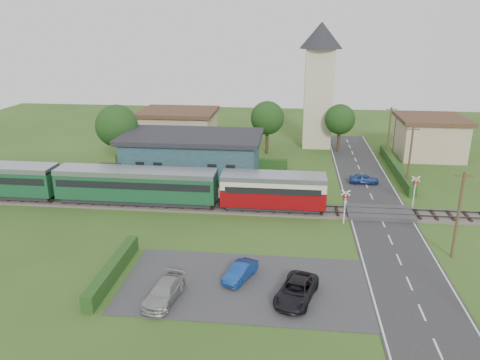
# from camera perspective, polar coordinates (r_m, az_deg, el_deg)

# --- Properties ---
(ground) EXTENTS (120.00, 120.00, 0.00)m
(ground) POSITION_cam_1_polar(r_m,az_deg,el_deg) (44.05, 4.12, -4.72)
(ground) COLOR #2D4C19
(railway_track) EXTENTS (76.00, 3.20, 0.49)m
(railway_track) POSITION_cam_1_polar(r_m,az_deg,el_deg) (45.85, 4.23, -3.61)
(railway_track) COLOR #4C443D
(railway_track) RESTS_ON ground
(road) EXTENTS (6.00, 70.00, 0.05)m
(road) POSITION_cam_1_polar(r_m,az_deg,el_deg) (44.85, 17.04, -5.07)
(road) COLOR #28282B
(road) RESTS_ON ground
(car_park) EXTENTS (17.00, 9.00, 0.08)m
(car_park) POSITION_cam_1_polar(r_m,az_deg,el_deg) (33.45, 0.55, -12.68)
(car_park) COLOR #333335
(car_park) RESTS_ON ground
(crossing_deck) EXTENTS (6.20, 3.40, 0.45)m
(crossing_deck) POSITION_cam_1_polar(r_m,az_deg,el_deg) (46.58, 16.65, -3.86)
(crossing_deck) COLOR #333335
(crossing_deck) RESTS_ON ground
(platform) EXTENTS (30.00, 3.00, 0.45)m
(platform) POSITION_cam_1_polar(r_m,az_deg,el_deg) (50.08, -7.11, -1.60)
(platform) COLOR gray
(platform) RESTS_ON ground
(equipment_hut) EXTENTS (2.30, 2.30, 2.55)m
(equipment_hut) POSITION_cam_1_polar(r_m,az_deg,el_deg) (52.01, -15.79, 0.36)
(equipment_hut) COLOR beige
(equipment_hut) RESTS_ON platform
(station_building) EXTENTS (16.00, 9.00, 5.30)m
(station_building) POSITION_cam_1_polar(r_m,az_deg,el_deg) (54.70, -5.83, 2.91)
(station_building) COLOR #224149
(station_building) RESTS_ON ground
(train) EXTENTS (43.20, 2.90, 3.40)m
(train) POSITION_cam_1_polar(r_m,az_deg,el_deg) (48.68, -16.06, -0.37)
(train) COLOR #232328
(train) RESTS_ON ground
(church_tower) EXTENTS (6.00, 6.00, 17.60)m
(church_tower) POSITION_cam_1_polar(r_m,az_deg,el_deg) (68.90, 9.64, 12.38)
(church_tower) COLOR beige
(church_tower) RESTS_ON ground
(house_west) EXTENTS (10.80, 8.80, 5.50)m
(house_west) POSITION_cam_1_polar(r_m,az_deg,el_deg) (69.03, -7.48, 6.23)
(house_west) COLOR tan
(house_west) RESTS_ON ground
(house_east) EXTENTS (8.80, 8.80, 5.50)m
(house_east) POSITION_cam_1_polar(r_m,az_deg,el_deg) (68.64, 22.10, 4.95)
(house_east) COLOR tan
(house_east) RESTS_ON ground
(hedge_carpark) EXTENTS (0.80, 9.00, 1.20)m
(hedge_carpark) POSITION_cam_1_polar(r_m,az_deg,el_deg) (35.29, -15.26, -10.56)
(hedge_carpark) COLOR #193814
(hedge_carpark) RESTS_ON ground
(hedge_roadside) EXTENTS (0.80, 18.00, 1.20)m
(hedge_roadside) POSITION_cam_1_polar(r_m,az_deg,el_deg) (60.26, 18.45, 1.44)
(hedge_roadside) COLOR #193814
(hedge_roadside) RESTS_ON ground
(hedge_station) EXTENTS (22.00, 0.80, 1.30)m
(hedge_station) POSITION_cam_1_polar(r_m,az_deg,el_deg) (59.50, -4.86, 2.19)
(hedge_station) COLOR #193814
(hedge_station) RESTS_ON ground
(tree_a) EXTENTS (5.20, 5.20, 8.00)m
(tree_a) POSITION_cam_1_polar(r_m,az_deg,el_deg) (59.72, -14.78, 6.38)
(tree_a) COLOR #332316
(tree_a) RESTS_ON ground
(tree_b) EXTENTS (4.60, 4.60, 7.34)m
(tree_b) POSITION_cam_1_polar(r_m,az_deg,el_deg) (64.72, 3.36, 7.55)
(tree_b) COLOR #332316
(tree_b) RESTS_ON ground
(tree_c) EXTENTS (4.20, 4.20, 6.78)m
(tree_c) POSITION_cam_1_polar(r_m,az_deg,el_deg) (66.99, 12.09, 7.23)
(tree_c) COLOR #332316
(tree_c) RESTS_ON ground
(utility_pole_b) EXTENTS (1.40, 0.22, 7.00)m
(utility_pole_b) POSITION_cam_1_polar(r_m,az_deg,el_deg) (39.24, 25.07, -3.80)
(utility_pole_b) COLOR #473321
(utility_pole_b) RESTS_ON ground
(utility_pole_c) EXTENTS (1.40, 0.22, 7.00)m
(utility_pole_c) POSITION_cam_1_polar(r_m,az_deg,el_deg) (53.83, 20.00, 2.64)
(utility_pole_c) COLOR #473321
(utility_pole_c) RESTS_ON ground
(utility_pole_d) EXTENTS (1.40, 0.22, 7.00)m
(utility_pole_d) POSITION_cam_1_polar(r_m,az_deg,el_deg) (65.20, 17.71, 5.53)
(utility_pole_d) COLOR #473321
(utility_pole_d) RESTS_ON ground
(crossing_signal_near) EXTENTS (0.84, 0.28, 3.28)m
(crossing_signal_near) POSITION_cam_1_polar(r_m,az_deg,el_deg) (43.13, 12.69, -2.60)
(crossing_signal_near) COLOR silver
(crossing_signal_near) RESTS_ON ground
(crossing_signal_far) EXTENTS (0.84, 0.28, 3.28)m
(crossing_signal_far) POSITION_cam_1_polar(r_m,az_deg,el_deg) (48.90, 20.55, -0.81)
(crossing_signal_far) COLOR silver
(crossing_signal_far) RESTS_ON ground
(streetlamp_west) EXTENTS (0.30, 0.30, 5.15)m
(streetlamp_west) POSITION_cam_1_polar(r_m,az_deg,el_deg) (66.38, -14.42, 5.53)
(streetlamp_west) COLOR #3F3F47
(streetlamp_west) RESTS_ON ground
(streetlamp_east) EXTENTS (0.30, 0.30, 5.15)m
(streetlamp_east) POSITION_cam_1_polar(r_m,az_deg,el_deg) (70.47, 18.37, 5.91)
(streetlamp_east) COLOR #3F3F47
(streetlamp_east) RESTS_ON ground
(car_on_road) EXTENTS (3.25, 1.32, 1.10)m
(car_on_road) POSITION_cam_1_polar(r_m,az_deg,el_deg) (54.92, 14.88, 0.15)
(car_on_road) COLOR navy
(car_on_road) RESTS_ON road
(car_park_blue) EXTENTS (2.43, 3.65, 1.14)m
(car_park_blue) POSITION_cam_1_polar(r_m,az_deg,el_deg) (33.82, 0.04, -11.10)
(car_park_blue) COLOR navy
(car_park_blue) RESTS_ON car_park
(car_park_silver) EXTENTS (2.39, 4.50, 1.24)m
(car_park_silver) POSITION_cam_1_polar(r_m,az_deg,el_deg) (31.86, -9.23, -13.29)
(car_park_silver) COLOR #999999
(car_park_silver) RESTS_ON car_park
(car_park_dark) EXTENTS (3.31, 5.01, 1.28)m
(car_park_dark) POSITION_cam_1_polar(r_m,az_deg,el_deg) (31.77, 6.88, -13.24)
(car_park_dark) COLOR black
(car_park_dark) RESTS_ON car_park
(pedestrian_near) EXTENTS (0.76, 0.65, 1.75)m
(pedestrian_near) POSITION_cam_1_polar(r_m,az_deg,el_deg) (47.87, 1.94, -1.03)
(pedestrian_near) COLOR gray
(pedestrian_near) RESTS_ON platform
(pedestrian_far) EXTENTS (0.90, 1.01, 1.73)m
(pedestrian_far) POSITION_cam_1_polar(r_m,az_deg,el_deg) (50.91, -13.53, -0.35)
(pedestrian_far) COLOR gray
(pedestrian_far) RESTS_ON platform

